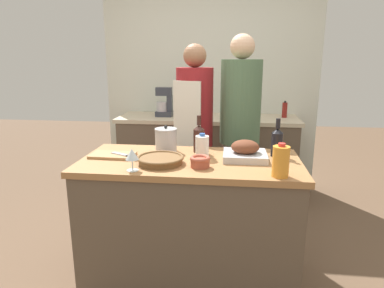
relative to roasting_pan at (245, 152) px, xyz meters
The scene contains 20 objects.
ground_plane 1.02m from the roasting_pan, behind, with size 12.00×12.00×0.00m, color brown.
kitchen_island 0.62m from the roasting_pan, behind, with size 1.44×0.69×0.90m.
back_counter 1.63m from the roasting_pan, 103.21° to the left, with size 1.96×0.60×0.92m.
back_wall 1.93m from the roasting_pan, 100.80° to the left, with size 2.46×0.10×2.55m.
roasting_pan is the anchor object (origin of this frame).
wicker_basket 0.56m from the roasting_pan, 162.98° to the right, with size 0.30×0.30×0.05m.
cutting_board 0.89m from the roasting_pan, behind, with size 0.30×0.18×0.02m.
stock_pot 0.57m from the roasting_pan, 166.55° to the left, with size 0.16×0.16×0.19m.
mixing_bowl 0.34m from the roasting_pan, 143.25° to the right, with size 0.13×0.13×0.07m.
juice_jug 0.37m from the roasting_pan, 59.93° to the right, with size 0.09×0.09×0.19m.
milk_jug 0.28m from the roasting_pan, behind, with size 0.09×0.09×0.16m.
wine_bottle_green 0.35m from the roasting_pan, 155.84° to the left, with size 0.08×0.08×0.26m.
wine_bottle_dark 0.24m from the roasting_pan, 24.81° to the left, with size 0.08×0.08×0.26m.
wine_glass_left 0.74m from the roasting_pan, 154.47° to the right, with size 0.08×0.08×0.13m.
knife_chef 0.79m from the roasting_pan, behind, with size 0.21×0.13×0.01m.
stand_mixer 1.72m from the roasting_pan, 119.16° to the left, with size 0.18×0.14×0.32m.
condiment_bottle_tall 1.76m from the roasting_pan, 107.92° to the left, with size 0.06×0.06×0.20m.
condiment_bottle_short 1.64m from the roasting_pan, 73.35° to the left, with size 0.05×0.05×0.18m.
person_cook_aproned 0.82m from the roasting_pan, 120.16° to the left, with size 0.32×0.35×1.67m.
person_cook_guest 0.73m from the roasting_pan, 91.77° to the left, with size 0.34×0.34×1.74m.
Camera 1 is at (0.27, -2.13, 1.55)m, focal length 32.00 mm.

